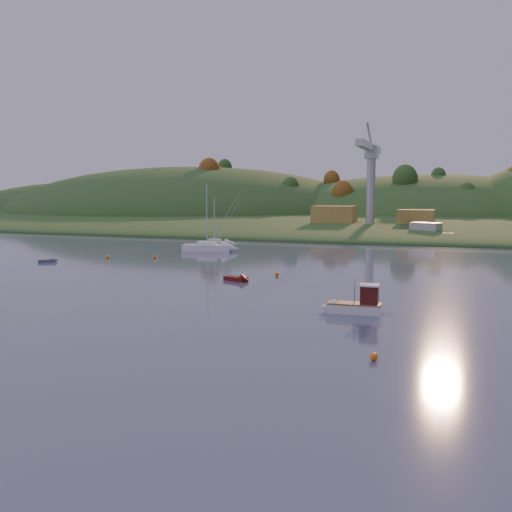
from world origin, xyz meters
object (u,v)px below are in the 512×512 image
(fishing_boat, at_px, (350,304))
(sailboat_far, at_px, (215,243))
(red_tender, at_px, (240,279))
(grey_dinghy, at_px, (51,261))
(sailboat_near, at_px, (207,247))

(fishing_boat, distance_m, sailboat_far, 66.43)
(red_tender, height_order, grey_dinghy, red_tender)
(sailboat_far, bearing_deg, red_tender, -65.97)
(sailboat_far, bearing_deg, fishing_boat, -59.35)
(sailboat_far, height_order, red_tender, sailboat_far)
(sailboat_far, xyz_separation_m, red_tender, (21.90, -41.10, -0.41))
(fishing_boat, xyz_separation_m, grey_dinghy, (-50.46, 21.46, -0.55))
(fishing_boat, distance_m, grey_dinghy, 54.83)
(fishing_boat, distance_m, sailboat_near, 56.50)
(sailboat_far, bearing_deg, grey_dinghy, -114.92)
(red_tender, xyz_separation_m, grey_dinghy, (-34.57, 7.93, -0.02))
(sailboat_near, height_order, sailboat_far, sailboat_near)
(sailboat_far, distance_m, red_tender, 46.57)
(fishing_boat, relative_size, grey_dinghy, 1.91)
(fishing_boat, xyz_separation_m, sailboat_far, (-37.79, 54.63, -0.11))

